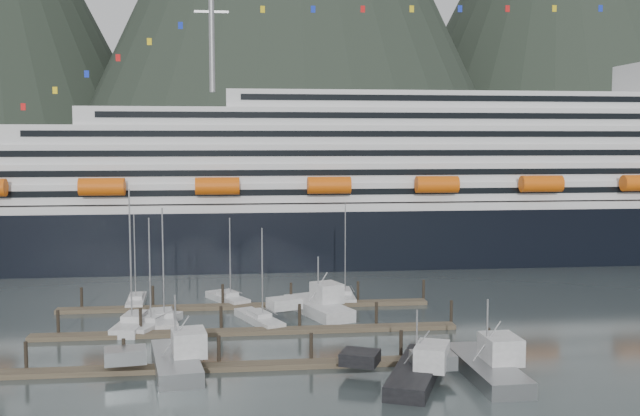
# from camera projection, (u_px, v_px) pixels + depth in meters

# --- Properties ---
(ground) EXTENTS (1600.00, 1600.00, 0.00)m
(ground) POSITION_uv_depth(u_px,v_px,m) (294.00, 339.00, 82.25)
(ground) COLOR #445050
(ground) RESTS_ON ground
(cruise_ship) EXTENTS (210.00, 30.40, 50.30)m
(cruise_ship) POSITION_uv_depth(u_px,v_px,m) (431.00, 193.00, 138.92)
(cruise_ship) COLOR black
(cruise_ship) RESTS_ON ground
(dock_near) EXTENTS (48.18, 2.28, 3.20)m
(dock_near) POSITION_uv_depth(u_px,v_px,m) (251.00, 365.00, 71.82)
(dock_near) COLOR #463A2D
(dock_near) RESTS_ON ground
(dock_mid) EXTENTS (48.18, 2.28, 3.20)m
(dock_mid) POSITION_uv_depth(u_px,v_px,m) (248.00, 331.00, 84.68)
(dock_mid) COLOR #463A2D
(dock_mid) RESTS_ON ground
(dock_far) EXTENTS (48.18, 2.28, 3.20)m
(dock_far) POSITION_uv_depth(u_px,v_px,m) (246.00, 306.00, 97.54)
(dock_far) COLOR #463A2D
(dock_far) RESTS_ON ground
(sailboat_a) EXTENTS (4.49, 10.55, 16.88)m
(sailboat_a) POSITION_uv_depth(u_px,v_px,m) (135.00, 324.00, 87.04)
(sailboat_a) COLOR #B1B1B1
(sailboat_a) RESTS_ON ground
(sailboat_b) EXTENTS (5.99, 9.83, 13.42)m
(sailboat_b) POSITION_uv_depth(u_px,v_px,m) (155.00, 324.00, 87.40)
(sailboat_b) COLOR #B1B1B1
(sailboat_b) RESTS_ON ground
(sailboat_c) EXTENTS (4.24, 9.90, 14.42)m
(sailboat_c) POSITION_uv_depth(u_px,v_px,m) (164.00, 320.00, 89.26)
(sailboat_c) COLOR #B1B1B1
(sailboat_c) RESTS_ON ground
(sailboat_d) EXTENTS (5.96, 10.22, 11.96)m
(sailboat_d) POSITION_uv_depth(u_px,v_px,m) (259.00, 320.00, 89.57)
(sailboat_d) COLOR #B1B1B1
(sailboat_d) RESTS_ON ground
(sailboat_e) EXTENTS (2.66, 8.65, 12.52)m
(sailboat_e) POSITION_uv_depth(u_px,v_px,m) (136.00, 301.00, 99.76)
(sailboat_e) COLOR #B1B1B1
(sailboat_e) RESTS_ON ground
(sailboat_f) EXTENTS (6.20, 8.74, 11.95)m
(sailboat_f) POSITION_uv_depth(u_px,v_px,m) (228.00, 299.00, 101.15)
(sailboat_f) COLOR #B1B1B1
(sailboat_f) RESTS_ON ground
(sailboat_g) EXTENTS (2.75, 9.47, 13.78)m
(sailboat_g) POSITION_uv_depth(u_px,v_px,m) (344.00, 296.00, 102.97)
(sailboat_g) COLOR #B1B1B1
(sailboat_g) RESTS_ON ground
(trawler_b) EXTENTS (9.73, 12.75, 8.02)m
(trawler_b) POSITION_uv_depth(u_px,v_px,m) (175.00, 360.00, 71.19)
(trawler_b) COLOR gray
(trawler_b) RESTS_ON ground
(trawler_c) EXTENTS (11.41, 14.25, 7.13)m
(trawler_c) POSITION_uv_depth(u_px,v_px,m) (415.00, 369.00, 68.52)
(trawler_c) COLOR black
(trawler_c) RESTS_ON ground
(trawler_d) EXTENTS (10.01, 13.54, 8.06)m
(trawler_d) POSITION_uv_depth(u_px,v_px,m) (485.00, 366.00, 69.20)
(trawler_d) COLOR gray
(trawler_d) RESTS_ON ground
(trawler_e) EXTENTS (10.67, 12.95, 8.05)m
(trawler_e) POSITION_uv_depth(u_px,v_px,m) (317.00, 306.00, 94.21)
(trawler_e) COLOR #B1B1B1
(trawler_e) RESTS_ON ground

